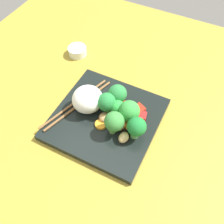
# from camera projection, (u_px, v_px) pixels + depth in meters

# --- Properties ---
(ground_plane) EXTENTS (1.10, 1.10, 0.02)m
(ground_plane) POSITION_uv_depth(u_px,v_px,m) (106.00, 123.00, 0.69)
(ground_plane) COLOR olive
(square_plate) EXTENTS (0.26, 0.26, 0.02)m
(square_plate) POSITION_uv_depth(u_px,v_px,m) (106.00, 119.00, 0.67)
(square_plate) COLOR black
(square_plate) RESTS_ON ground_plane
(rice_mound) EXTENTS (0.11, 0.11, 0.07)m
(rice_mound) POSITION_uv_depth(u_px,v_px,m) (88.00, 99.00, 0.65)
(rice_mound) COLOR white
(rice_mound) RESTS_ON square_plate
(broccoli_floret_0) EXTENTS (0.05, 0.05, 0.07)m
(broccoli_floret_0) POSITION_uv_depth(u_px,v_px,m) (107.00, 103.00, 0.64)
(broccoli_floret_0) COLOR #5DA247
(broccoli_floret_0) RESTS_ON square_plate
(broccoli_floret_1) EXTENTS (0.05, 0.05, 0.07)m
(broccoli_floret_1) POSITION_uv_depth(u_px,v_px,m) (129.00, 111.00, 0.63)
(broccoli_floret_1) COLOR #68AF4D
(broccoli_floret_1) RESTS_ON square_plate
(broccoli_floret_2) EXTENTS (0.04, 0.04, 0.05)m
(broccoli_floret_2) POSITION_uv_depth(u_px,v_px,m) (117.00, 108.00, 0.64)
(broccoli_floret_2) COLOR #7AB75C
(broccoli_floret_2) RESTS_ON square_plate
(broccoli_floret_3) EXTENTS (0.05, 0.05, 0.07)m
(broccoli_floret_3) POSITION_uv_depth(u_px,v_px,m) (117.00, 94.00, 0.66)
(broccoli_floret_3) COLOR #68AD4D
(broccoli_floret_3) RESTS_ON square_plate
(broccoli_floret_4) EXTENTS (0.05, 0.05, 0.07)m
(broccoli_floret_4) POSITION_uv_depth(u_px,v_px,m) (114.00, 122.00, 0.61)
(broccoli_floret_4) COLOR #629F41
(broccoli_floret_4) RESTS_ON square_plate
(broccoli_floret_5) EXTENTS (0.05, 0.05, 0.06)m
(broccoli_floret_5) POSITION_uv_depth(u_px,v_px,m) (136.00, 127.00, 0.60)
(broccoli_floret_5) COLOR #61AE51
(broccoli_floret_5) RESTS_ON square_plate
(carrot_slice_0) EXTENTS (0.04, 0.04, 0.01)m
(carrot_slice_0) POSITION_uv_depth(u_px,v_px,m) (113.00, 121.00, 0.65)
(carrot_slice_0) COLOR orange
(carrot_slice_0) RESTS_ON square_plate
(carrot_slice_1) EXTENTS (0.03, 0.03, 0.01)m
(carrot_slice_1) POSITION_uv_depth(u_px,v_px,m) (129.00, 127.00, 0.64)
(carrot_slice_1) COLOR orange
(carrot_slice_1) RESTS_ON square_plate
(carrot_slice_2) EXTENTS (0.04, 0.04, 0.00)m
(carrot_slice_2) POSITION_uv_depth(u_px,v_px,m) (139.00, 129.00, 0.64)
(carrot_slice_2) COLOR orange
(carrot_slice_2) RESTS_ON square_plate
(carrot_slice_3) EXTENTS (0.04, 0.04, 0.01)m
(carrot_slice_3) POSITION_uv_depth(u_px,v_px,m) (101.00, 125.00, 0.65)
(carrot_slice_3) COLOR orange
(carrot_slice_3) RESTS_ON square_plate
(carrot_slice_4) EXTENTS (0.04, 0.04, 0.01)m
(carrot_slice_4) POSITION_uv_depth(u_px,v_px,m) (133.00, 107.00, 0.68)
(carrot_slice_4) COLOR orange
(carrot_slice_4) RESTS_ON square_plate
(pepper_chunk_0) EXTENTS (0.03, 0.03, 0.02)m
(pepper_chunk_0) POSITION_uv_depth(u_px,v_px,m) (142.00, 117.00, 0.65)
(pepper_chunk_0) COLOR red
(pepper_chunk_0) RESTS_ON square_plate
(pepper_chunk_1) EXTENTS (0.04, 0.04, 0.02)m
(pepper_chunk_1) POSITION_uv_depth(u_px,v_px,m) (138.00, 111.00, 0.66)
(pepper_chunk_1) COLOR red
(pepper_chunk_1) RESTS_ON square_plate
(pepper_chunk_2) EXTENTS (0.03, 0.03, 0.01)m
(pepper_chunk_2) POSITION_uv_depth(u_px,v_px,m) (125.00, 106.00, 0.68)
(pepper_chunk_2) COLOR red
(pepper_chunk_2) RESTS_ON square_plate
(chicken_piece_0) EXTENTS (0.03, 0.03, 0.02)m
(chicken_piece_0) POSITION_uv_depth(u_px,v_px,m) (124.00, 137.00, 0.61)
(chicken_piece_0) COLOR tan
(chicken_piece_0) RESTS_ON square_plate
(chicken_piece_2) EXTENTS (0.03, 0.03, 0.02)m
(chicken_piece_2) POSITION_uv_depth(u_px,v_px,m) (105.00, 117.00, 0.65)
(chicken_piece_2) COLOR tan
(chicken_piece_2) RESTS_ON square_plate
(chicken_piece_3) EXTENTS (0.04, 0.04, 0.03)m
(chicken_piece_3) POSITION_uv_depth(u_px,v_px,m) (119.00, 124.00, 0.63)
(chicken_piece_3) COLOR tan
(chicken_piece_3) RESTS_ON square_plate
(chopstick_pair) EXTENTS (0.23, 0.09, 0.01)m
(chopstick_pair) POSITION_uv_depth(u_px,v_px,m) (77.00, 104.00, 0.69)
(chopstick_pair) COLOR brown
(chopstick_pair) RESTS_ON square_plate
(sauce_cup) EXTENTS (0.06, 0.06, 0.03)m
(sauce_cup) POSITION_uv_depth(u_px,v_px,m) (77.00, 51.00, 0.82)
(sauce_cup) COLOR silver
(sauce_cup) RESTS_ON ground_plane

